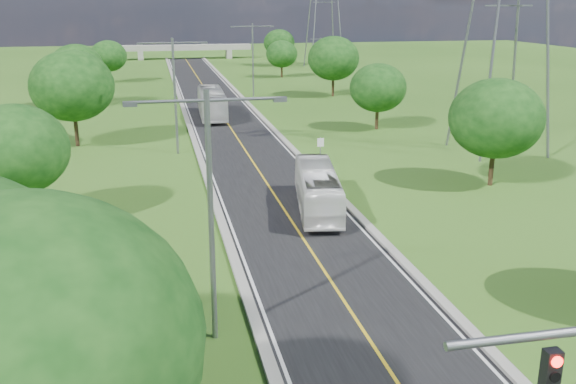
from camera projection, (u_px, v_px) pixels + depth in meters
name	position (u px, v px, depth m)	size (l,w,h in m)	color
ground	(226.00, 121.00, 72.06)	(260.00, 260.00, 0.00)	#2D5518
road	(220.00, 112.00, 77.67)	(8.00, 150.00, 0.06)	black
curb_left	(185.00, 112.00, 76.81)	(0.50, 150.00, 0.22)	gray
curb_right	(255.00, 110.00, 78.49)	(0.50, 150.00, 0.22)	gray
speed_limit_sign	(320.00, 147.00, 52.00)	(0.55, 0.09, 2.40)	slate
overpass	(185.00, 48.00, 146.32)	(30.00, 3.00, 3.20)	gray
streetlight_near_left	(210.00, 197.00, 24.19)	(5.90, 0.25, 10.00)	slate
streetlight_mid_left	(175.00, 86.00, 55.11)	(5.90, 0.25, 10.00)	slate
streetlight_far_right	(253.00, 54.00, 88.40)	(5.90, 0.25, 10.00)	slate
tree_lb	(15.00, 150.00, 37.57)	(6.30, 6.30, 7.33)	black
tree_lc	(72.00, 86.00, 58.11)	(7.56, 7.56, 8.79)	black
tree_ld	(77.00, 67.00, 80.38)	(6.72, 6.72, 7.82)	black
tree_le	(108.00, 56.00, 103.54)	(5.88, 5.88, 6.84)	black
tree_lf	(22.00, 347.00, 13.84)	(7.98, 7.98, 9.28)	black
tree_rb	(496.00, 118.00, 45.70)	(6.72, 6.72, 7.82)	black
tree_rc	(378.00, 88.00, 66.29)	(5.88, 5.88, 6.84)	black
tree_rd	(333.00, 58.00, 88.90)	(7.14, 7.14, 8.30)	black
tree_re	(282.00, 54.00, 111.25)	(5.46, 5.46, 6.35)	black
tree_rf	(279.00, 43.00, 130.50)	(6.30, 6.30, 7.33)	black
bus_outbound	(318.00, 189.00, 40.95)	(2.36, 10.10, 2.81)	white
bus_inbound	(212.00, 103.00, 73.46)	(2.75, 11.76, 3.27)	silver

